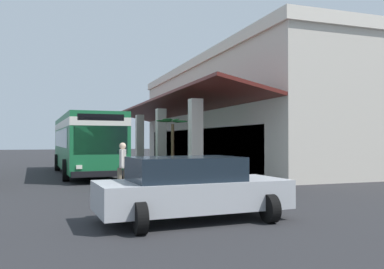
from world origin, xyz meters
The scene contains 7 objects.
ground centered at (0.00, 8.00, 0.00)m, with size 120.00×120.00×0.00m, color #262628.
curb_strip centered at (-1.22, 2.71, 0.06)m, with size 29.73×0.50×0.12m, color #9E998E.
plaza_building centered at (-1.22, 12.34, 3.71)m, with size 25.08×14.31×7.41m.
transit_bus centered at (2.63, -0.48, 1.85)m, with size 11.31×3.13×3.34m.
parked_sedan_silver centered at (16.65, 0.83, 0.75)m, with size 2.60×4.49×1.47m.
pedestrian centered at (11.11, 0.17, 1.00)m, with size 0.68×0.40×1.77m.
potted_palm centered at (5.48, 3.68, 0.72)m, with size 1.53×1.75×3.00m.
Camera 1 is at (25.51, -2.23, 1.86)m, focal length 37.95 mm.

